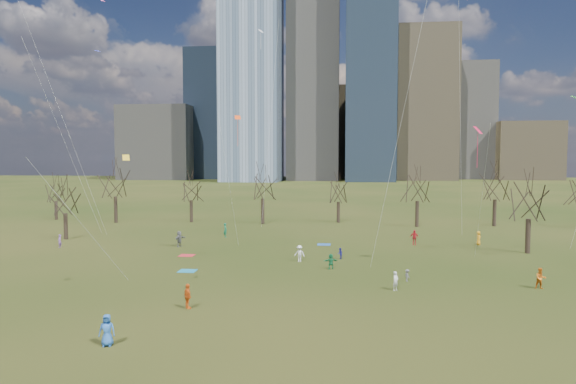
# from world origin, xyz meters

# --- Properties ---
(ground) EXTENTS (500.00, 500.00, 0.00)m
(ground) POSITION_xyz_m (0.00, 0.00, 0.00)
(ground) COLOR black
(ground) RESTS_ON ground
(downtown_skyline) EXTENTS (212.50, 78.00, 118.00)m
(downtown_skyline) POSITION_xyz_m (-2.43, 210.64, 39.01)
(downtown_skyline) COLOR slate
(downtown_skyline) RESTS_ON ground
(bare_tree_row) EXTENTS (113.04, 29.80, 9.50)m
(bare_tree_row) POSITION_xyz_m (-0.09, 37.22, 6.12)
(bare_tree_row) COLOR black
(bare_tree_row) RESTS_ON ground
(blanket_teal) EXTENTS (1.60, 1.50, 0.03)m
(blanket_teal) POSITION_xyz_m (-8.72, 5.35, 0.01)
(blanket_teal) COLOR teal
(blanket_teal) RESTS_ON ground
(blanket_navy) EXTENTS (1.60, 1.50, 0.03)m
(blanket_navy) POSITION_xyz_m (3.42, 21.32, 0.01)
(blanket_navy) COLOR #2353A3
(blanket_navy) RESTS_ON ground
(blanket_crimson) EXTENTS (1.60, 1.50, 0.03)m
(blanket_crimson) POSITION_xyz_m (-11.06, 12.71, 0.01)
(blanket_crimson) COLOR red
(blanket_crimson) RESTS_ON ground
(person_0) EXTENTS (0.98, 0.74, 1.80)m
(person_0) POSITION_xyz_m (-7.49, -13.67, 0.90)
(person_0) COLOR #2961B3
(person_0) RESTS_ON ground
(person_1) EXTENTS (0.65, 0.66, 1.53)m
(person_1) POSITION_xyz_m (9.82, 0.25, 0.76)
(person_1) COLOR silver
(person_1) RESTS_ON ground
(person_3) EXTENTS (0.60, 0.77, 1.04)m
(person_3) POSITION_xyz_m (11.13, 3.41, 0.52)
(person_3) COLOR slate
(person_3) RESTS_ON ground
(person_4) EXTENTS (0.99, 1.08, 1.78)m
(person_4) POSITION_xyz_m (-5.11, -6.29, 0.89)
(person_4) COLOR orange
(person_4) RESTS_ON ground
(person_5) EXTENTS (1.43, 0.86, 1.47)m
(person_5) POSITION_xyz_m (4.54, 7.56, 0.74)
(person_5) COLOR #1A7844
(person_5) RESTS_ON ground
(person_7) EXTENTS (0.43, 0.60, 1.54)m
(person_7) POSITION_xyz_m (-27.38, 15.98, 0.77)
(person_7) COLOR #8152A5
(person_7) RESTS_ON ground
(person_8) EXTENTS (0.50, 0.61, 1.16)m
(person_8) POSITION_xyz_m (5.39, 12.53, 0.58)
(person_8) COLOR #222297
(person_8) RESTS_ON ground
(person_9) EXTENTS (1.20, 0.87, 1.68)m
(person_9) POSITION_xyz_m (1.30, 10.76, 0.84)
(person_9) COLOR silver
(person_9) RESTS_ON ground
(person_10) EXTENTS (1.07, 0.46, 1.82)m
(person_10) POSITION_xyz_m (14.30, 22.22, 0.91)
(person_10) COLOR red
(person_10) RESTS_ON ground
(person_11) EXTENTS (1.13, 1.83, 1.89)m
(person_11) POSITION_xyz_m (-13.59, 18.08, 0.94)
(person_11) COLOR #5B5B5F
(person_11) RESTS_ON ground
(person_12) EXTENTS (0.56, 0.83, 1.67)m
(person_12) POSITION_xyz_m (22.03, 23.03, 0.84)
(person_12) COLOR orange
(person_12) RESTS_ON ground
(person_13) EXTENTS (0.71, 0.81, 1.86)m
(person_13) POSITION_xyz_m (-9.83, 25.87, 0.93)
(person_13) COLOR #1B7B51
(person_13) RESTS_ON ground
(person_14) EXTENTS (0.86, 0.68, 1.71)m
(person_14) POSITION_xyz_m (21.46, 1.94, 0.86)
(person_14) COLOR orange
(person_14) RESTS_ON ground
(kites_airborne) EXTENTS (66.39, 38.74, 30.15)m
(kites_airborne) POSITION_xyz_m (-1.88, 12.25, 13.78)
(kites_airborne) COLOR #FF4C15
(kites_airborne) RESTS_ON ground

